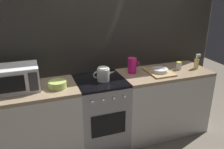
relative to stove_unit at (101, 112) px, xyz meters
The scene contains 12 objects.
ground_plane 0.45m from the stove_unit, 90.00° to the left, with size 8.00×8.00×0.00m, color #6B6054.
back_wall 0.82m from the stove_unit, 90.00° to the left, with size 3.60×0.05×2.40m.
counter_left 0.90m from the stove_unit, behind, with size 1.20×0.60×0.90m.
stove_unit is the anchor object (origin of this frame).
counter_right 0.90m from the stove_unit, ahead, with size 1.20×0.60×0.90m.
microwave 1.10m from the stove_unit, behind, with size 0.46×0.35×0.27m.
kettle 0.53m from the stove_unit, 41.62° to the right, with size 0.28×0.15×0.17m.
mixing_bowl 0.72m from the stove_unit, behind, with size 0.20×0.20×0.08m, color #B7D166.
pitcher 0.73m from the stove_unit, 11.05° to the left, with size 0.16×0.11×0.20m.
dish_pile 0.93m from the stove_unit, ahead, with size 0.30×0.40×0.07m.
spice_jar 1.22m from the stove_unit, ahead, with size 0.08×0.08×0.10m.
spray_bottle 1.46m from the stove_unit, ahead, with size 0.08×0.06×0.20m.
Camera 1 is at (-0.77, -2.53, 1.98)m, focal length 37.77 mm.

